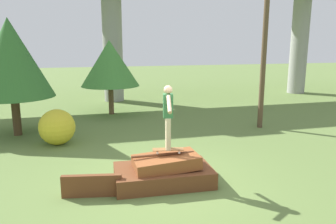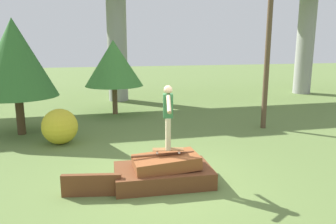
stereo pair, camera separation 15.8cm
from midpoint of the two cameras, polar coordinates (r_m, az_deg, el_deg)
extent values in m
plane|color=olive|center=(8.00, -1.41, -12.26)|extent=(80.00, 80.00, 0.00)
cube|color=brown|center=(7.92, -1.42, -10.97)|extent=(2.33, 1.39, 0.39)
cube|color=brown|center=(7.76, -0.94, -8.73)|extent=(1.53, 0.89, 0.37)
cylinder|color=brown|center=(7.74, -1.44, -7.41)|extent=(1.50, 0.06, 0.06)
cube|color=brown|center=(7.47, -13.73, -12.38)|extent=(1.29, 0.35, 0.49)
cube|color=brown|center=(7.75, -0.59, -6.51)|extent=(0.76, 0.35, 0.01)
cylinder|color=silver|center=(7.88, 1.23, -6.62)|extent=(0.06, 0.04, 0.05)
cylinder|color=silver|center=(7.70, 1.37, -7.06)|extent=(0.06, 0.04, 0.05)
cylinder|color=silver|center=(7.85, -2.50, -6.70)|extent=(0.06, 0.04, 0.05)
cylinder|color=silver|center=(7.67, -2.46, -7.15)|extent=(0.06, 0.04, 0.05)
cylinder|color=#C6B78E|center=(7.72, -0.63, -3.58)|extent=(0.12, 0.12, 0.76)
cylinder|color=#C6B78E|center=(7.55, -0.55, -3.92)|extent=(0.12, 0.12, 0.76)
cube|color=#2D6638|center=(7.49, -0.60, 1.09)|extent=(0.25, 0.25, 0.55)
sphere|color=tan|center=(7.42, -0.61, 3.91)|extent=(0.19, 0.19, 0.19)
cylinder|color=tan|center=(7.80, -0.76, 2.26)|extent=(0.18, 0.51, 0.35)
cylinder|color=tan|center=(7.14, -0.43, 1.36)|extent=(0.18, 0.51, 0.35)
cylinder|color=gray|center=(19.03, -9.86, 11.44)|extent=(1.10, 1.10, 6.35)
cylinder|color=gray|center=(23.43, 21.71, 10.85)|extent=(1.10, 1.10, 6.35)
cylinder|color=brown|center=(13.13, 16.38, 15.67)|extent=(0.20, 0.20, 8.48)
cylinder|color=brown|center=(15.57, -10.16, 2.07)|extent=(0.24, 0.24, 1.33)
cone|color=#428438|center=(15.37, -10.40, 8.36)|extent=(2.68, 2.68, 2.09)
cylinder|color=#4C3823|center=(13.01, -25.21, -0.67)|extent=(0.29, 0.29, 1.40)
cone|color=#336B2D|center=(12.76, -26.04, 8.46)|extent=(2.81, 2.81, 2.75)
sphere|color=gold|center=(11.33, -19.14, -2.49)|extent=(1.17, 1.17, 1.17)
camera|label=1|loc=(0.08, -90.60, -0.13)|focal=35.00mm
camera|label=2|loc=(0.08, 89.40, 0.13)|focal=35.00mm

